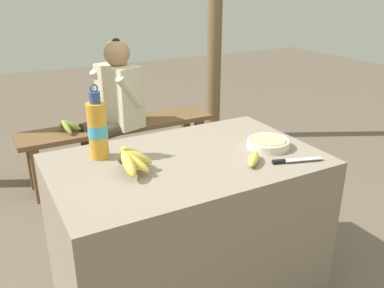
{
  "coord_description": "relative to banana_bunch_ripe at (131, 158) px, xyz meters",
  "views": [
    {
      "loc": [
        -0.75,
        -1.44,
        1.45
      ],
      "look_at": [
        0.05,
        0.05,
        0.77
      ],
      "focal_mm": 38.0,
      "sensor_mm": 36.0,
      "label": 1
    }
  ],
  "objects": [
    {
      "name": "knife",
      "position": [
        0.63,
        -0.24,
        -0.05
      ],
      "size": [
        0.22,
        0.09,
        0.02
      ],
      "rotation": [
        0.0,
        0.0,
        -0.3
      ],
      "color": "#BCBCC1",
      "rests_on": "market_counter"
    },
    {
      "name": "seated_vendor",
      "position": [
        0.38,
        1.37,
        -0.16
      ],
      "size": [
        0.46,
        0.43,
        1.08
      ],
      "rotation": [
        0.0,
        0.0,
        3.43
      ],
      "color": "#473828",
      "rests_on": "ground_plane"
    },
    {
      "name": "loose_banana_front",
      "position": [
        0.48,
        -0.17,
        -0.04
      ],
      "size": [
        0.13,
        0.13,
        0.04
      ],
      "rotation": [
        0.0,
        0.0,
        0.79
      ],
      "color": "#E0C64C",
      "rests_on": "market_counter"
    },
    {
      "name": "banana_bunch_ripe",
      "position": [
        0.0,
        0.0,
        0.0
      ],
      "size": [
        0.15,
        0.25,
        0.12
      ],
      "color": "#4C381E",
      "rests_on": "market_counter"
    },
    {
      "name": "banana_bunch_green",
      "position": [
        0.03,
        1.41,
        -0.3
      ],
      "size": [
        0.15,
        0.23,
        0.11
      ],
      "color": "#4C381E",
      "rests_on": "wooden_bench"
    },
    {
      "name": "wooden_bench",
      "position": [
        0.41,
        1.42,
        -0.43
      ],
      "size": [
        1.48,
        0.32,
        0.44
      ],
      "color": "brown",
      "rests_on": "ground_plane"
    },
    {
      "name": "market_counter",
      "position": [
        0.26,
        0.01,
        -0.43
      ],
      "size": [
        1.17,
        0.73,
        0.73
      ],
      "color": "gray",
      "rests_on": "ground_plane"
    },
    {
      "name": "serving_bowl",
      "position": [
        0.65,
        -0.06,
        -0.04
      ],
      "size": [
        0.2,
        0.2,
        0.04
      ],
      "color": "silver",
      "rests_on": "market_counter"
    },
    {
      "name": "water_bottle",
      "position": [
        -0.07,
        0.2,
        0.07
      ],
      "size": [
        0.08,
        0.08,
        0.33
      ],
      "color": "gold",
      "rests_on": "market_counter"
    },
    {
      "name": "support_post_far",
      "position": [
        1.51,
        1.84,
        0.38
      ],
      "size": [
        0.13,
        0.13,
        2.34
      ],
      "color": "brown",
      "rests_on": "ground_plane"
    }
  ]
}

